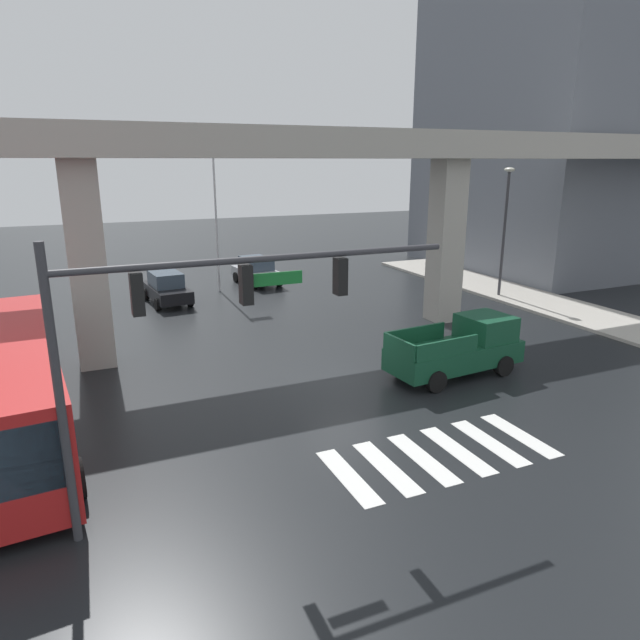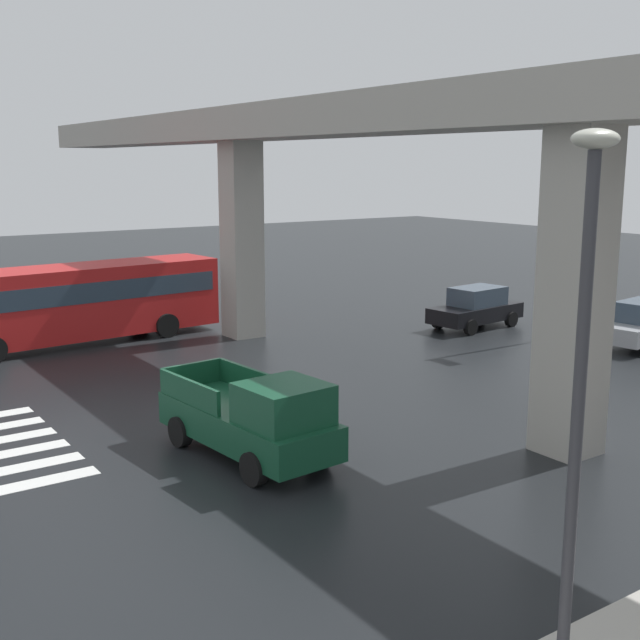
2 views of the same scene
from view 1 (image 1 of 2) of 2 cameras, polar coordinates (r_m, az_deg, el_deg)
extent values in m
plane|color=black|center=(20.48, 2.39, -6.03)|extent=(120.00, 120.00, 0.00)
cube|color=silver|center=(14.66, 2.84, -15.45)|extent=(0.55, 2.80, 0.01)
cube|color=silver|center=(15.12, 6.69, -14.49)|extent=(0.55, 2.80, 0.01)
cube|color=silver|center=(15.64, 10.27, -13.54)|extent=(0.55, 2.80, 0.01)
cube|color=silver|center=(16.23, 13.58, -12.61)|extent=(0.55, 2.80, 0.01)
cube|color=silver|center=(16.86, 16.63, -11.71)|extent=(0.55, 2.80, 0.01)
cube|color=silver|center=(17.54, 19.43, -10.85)|extent=(0.55, 2.80, 0.01)
cube|color=#ADA89E|center=(23.88, -3.23, 17.37)|extent=(53.51, 2.58, 1.20)
cube|color=#ADA89E|center=(22.64, -22.35, 5.02)|extent=(1.30, 1.30, 7.68)
cube|color=#ADA89E|center=(27.96, 12.53, 7.66)|extent=(1.30, 1.30, 7.68)
cube|color=#ADA89E|center=(31.12, 26.26, 0.11)|extent=(4.00, 36.00, 0.15)
cube|color=#14472D|center=(21.20, 13.35, -3.45)|extent=(5.25, 2.34, 0.80)
cube|color=#14472D|center=(21.91, 16.32, -0.70)|extent=(1.85, 1.89, 0.90)
cube|color=#3F5160|center=(22.24, 17.18, -0.53)|extent=(0.25, 1.67, 0.77)
cube|color=#14472D|center=(20.90, 9.53, -1.49)|extent=(2.65, 0.33, 0.60)
cube|color=#14472D|center=(19.63, 12.68, -2.80)|extent=(2.65, 0.33, 0.60)
cube|color=#14472D|center=(19.45, 7.98, -2.73)|extent=(0.25, 1.75, 0.60)
cylinder|color=black|center=(22.98, 14.74, -3.09)|extent=(0.78, 0.35, 0.76)
cylinder|color=black|center=(21.79, 17.98, -4.39)|extent=(0.78, 0.35, 0.76)
cylinder|color=black|center=(21.01, 8.42, -4.51)|extent=(0.78, 0.35, 0.76)
cylinder|color=black|center=(19.71, 11.58, -6.06)|extent=(0.78, 0.35, 0.76)
cube|color=red|center=(17.76, -28.92, -5.91)|extent=(3.36, 10.97, 2.70)
cube|color=#2D3D4C|center=(17.60, -29.13, -4.47)|extent=(3.36, 10.43, 0.76)
cube|color=#2D3D4C|center=(12.68, -28.95, -12.66)|extent=(2.25, 0.26, 1.49)
cylinder|color=black|center=(14.77, -23.33, -14.45)|extent=(0.43, 0.99, 0.96)
cylinder|color=black|center=(20.94, -25.22, -5.69)|extent=(0.43, 0.99, 0.96)
cube|color=#A8AAAF|center=(36.26, -6.33, 4.59)|extent=(2.31, 4.49, 0.64)
cube|color=#384756|center=(36.22, -6.43, 5.70)|extent=(1.78, 2.41, 0.76)
cylinder|color=black|center=(35.52, -4.14, 3.88)|extent=(0.32, 0.67, 0.64)
cylinder|color=black|center=(34.78, -6.67, 3.56)|extent=(0.32, 0.67, 0.64)
cylinder|color=black|center=(37.86, -6.00, 4.58)|extent=(0.32, 0.67, 0.64)
cylinder|color=black|center=(37.18, -8.40, 4.29)|extent=(0.32, 0.67, 0.64)
cube|color=black|center=(32.29, -15.12, 2.76)|extent=(2.17, 4.45, 0.64)
cube|color=#384756|center=(32.25, -15.26, 4.00)|extent=(1.70, 2.37, 0.76)
cylinder|color=black|center=(31.33, -12.94, 1.91)|extent=(0.30, 0.66, 0.64)
cylinder|color=black|center=(30.91, -16.00, 1.51)|extent=(0.30, 0.66, 0.64)
cylinder|color=black|center=(33.83, -14.25, 2.84)|extent=(0.30, 0.66, 0.64)
cylinder|color=black|center=(33.44, -17.09, 2.48)|extent=(0.30, 0.66, 0.64)
cylinder|color=#38383D|center=(12.16, -24.68, -7.46)|extent=(0.18, 0.18, 6.20)
cylinder|color=#38383D|center=(12.07, -5.25, 6.18)|extent=(8.60, 0.14, 0.14)
cube|color=black|center=(11.61, -17.92, 2.48)|extent=(0.24, 0.32, 0.84)
sphere|color=orange|center=(11.61, -17.92, 2.48)|extent=(0.17, 0.17, 0.17)
cube|color=black|center=(12.02, -7.45, 3.55)|extent=(0.24, 0.32, 0.84)
sphere|color=orange|center=(12.02, -7.45, 3.55)|extent=(0.17, 0.17, 0.17)
cube|color=black|center=(12.79, 2.05, 4.41)|extent=(0.24, 0.32, 0.84)
sphere|color=orange|center=(12.79, 2.05, 4.41)|extent=(0.17, 0.17, 0.17)
cube|color=#19722D|center=(12.22, -4.23, 4.18)|extent=(1.10, 0.04, 0.28)
cylinder|color=#38383D|center=(33.66, 17.99, 8.00)|extent=(0.16, 0.16, 7.00)
ellipsoid|color=beige|center=(33.42, 18.52, 14.15)|extent=(0.44, 0.70, 0.24)
cylinder|color=silver|center=(34.08, -10.43, 10.41)|extent=(0.12, 0.12, 9.15)
cube|color=red|center=(34.09, -9.84, 17.30)|extent=(1.10, 0.04, 0.70)
camera|label=2|loc=(29.09, 52.90, 8.15)|focal=44.95mm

